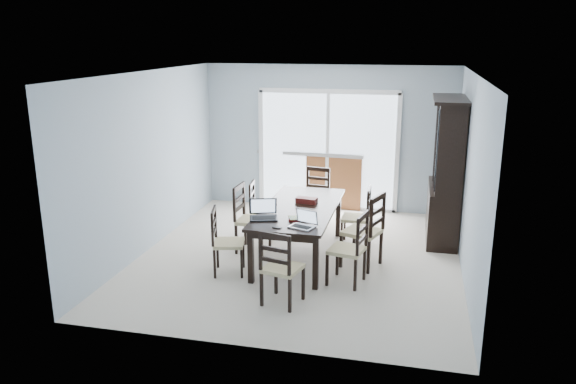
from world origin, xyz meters
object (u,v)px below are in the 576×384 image
china_hutch (446,172)px  chair_end_far (316,190)px  chair_right_near (354,241)px  chair_end_near (279,260)px  chair_left_near (222,234)px  chair_right_mid (369,223)px  dining_table (299,212)px  laptop_dark (264,215)px  hot_tub (320,170)px  chair_right_far (362,210)px  cell_phone (277,228)px  game_box (307,200)px  laptop_silver (302,224)px  chair_left_mid (247,211)px  chair_left_far (258,203)px

china_hutch → chair_end_far: 2.15m
chair_right_near → chair_end_near: 1.12m
chair_left_near → chair_right_near: bearing=77.5°
chair_right_near → chair_right_mid: 0.61m
dining_table → laptop_dark: (-0.35, -0.63, 0.14)m
chair_right_near → chair_end_far: size_ratio=1.01×
china_hutch → chair_left_near: (-2.90, -2.03, -0.52)m
chair_right_mid → hot_tub: chair_right_mid is taller
chair_end_far → laptop_dark: 2.25m
chair_right_far → cell_phone: bearing=150.6°
chair_end_far → game_box: (0.10, -1.36, 0.21)m
chair_left_near → laptop_dark: size_ratio=2.45×
game_box → laptop_silver: bearing=-82.0°
chair_left_mid → cell_phone: 1.27m
chair_left_near → cell_phone: size_ratio=9.37×
chair_right_far → cell_phone: chair_right_far is taller
laptop_dark → hot_tub: (0.06, 3.95, -0.29)m
chair_left_far → chair_right_mid: size_ratio=0.84×
chair_right_far → chair_end_near: 2.34m
chair_right_far → chair_right_mid: bearing=-167.9°
laptop_silver → chair_left_near: bearing=-164.1°
chair_right_near → chair_end_far: 2.50m
hot_tub → cell_phone: bearing=-87.4°
dining_table → chair_end_near: 1.55m
chair_left_near → game_box: bearing=123.5°
chair_end_near → laptop_dark: 1.05m
dining_table → china_hutch: bearing=31.7°
chair_left_mid → chair_left_near: bearing=-1.8°
chair_right_near → cell_phone: (-0.95, -0.20, 0.17)m
chair_left_near → chair_right_far: bearing=117.1°
chair_right_near → laptop_silver: size_ratio=3.07×
chair_left_mid → chair_left_far: (-0.01, 0.64, -0.07)m
chair_end_near → game_box: bearing=104.1°
chair_left_near → chair_right_mid: (1.87, 0.63, 0.09)m
chair_right_near → chair_left_mid: bearing=75.2°
chair_left_mid → cell_phone: (0.72, -1.04, 0.15)m
hot_tub → chair_end_near: bearing=-85.6°
chair_right_mid → cell_phone: chair_right_mid is taller
chair_left_mid → chair_end_far: bearing=155.6°
chair_left_mid → chair_right_near: size_ratio=1.04×
china_hutch → laptop_dark: (-2.37, -1.88, -0.26)m
cell_phone → chair_left_near: bearing=176.2°
hot_tub → chair_left_near: bearing=-98.2°
chair_end_far → hot_tub: chair_end_far is taller
chair_end_near → cell_phone: 0.66m
game_box → chair_right_far: bearing=30.6°
chair_left_mid → chair_end_near: bearing=31.3°
chair_right_near → hot_tub: size_ratio=0.53×
chair_left_mid → hot_tub: (0.52, 3.23, -0.09)m
laptop_silver → chair_end_far: bearing=115.8°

